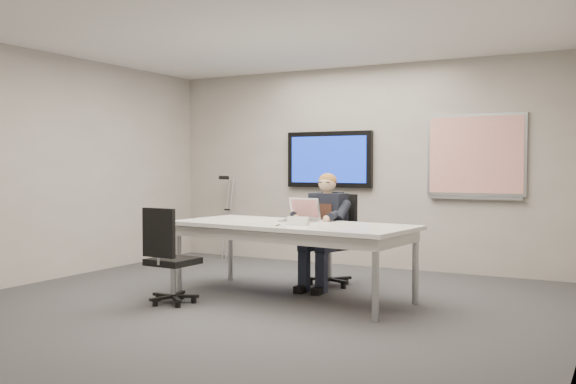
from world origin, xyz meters
The scene contains 14 objects.
floor centered at (0.00, 0.00, 0.00)m, with size 6.00×6.00×0.02m, color #3A3A3D.
ceiling centered at (0.00, 0.00, 2.80)m, with size 6.00×6.00×0.02m, color white.
wall_back centered at (0.00, 3.00, 1.40)m, with size 6.00×0.02×2.80m, color gray.
wall_left centered at (-3.00, 0.00, 1.40)m, with size 0.02×6.00×2.80m, color gray.
conference_table centered at (0.14, 0.60, 0.71)m, with size 2.69×1.34×0.80m.
tv_display centered at (-0.50, 2.95, 1.50)m, with size 1.30×0.09×0.80m.
whiteboard centered at (1.55, 2.97, 1.53)m, with size 1.25×0.08×1.10m.
office_chair_far centered at (0.22, 1.46, 0.34)m, with size 0.66×0.66×1.08m.
office_chair_near centered at (-0.80, -0.27, 0.31)m, with size 0.49×0.49×0.99m.
seated_person centered at (0.21, 1.21, 0.53)m, with size 0.43×0.74×1.33m.
crutch centered at (-2.15, 2.81, 0.64)m, with size 0.17×0.29×1.29m, color #9EA1A6, non-canonical shape.
laptop centered at (0.13, 0.84, 0.86)m, with size 0.36×0.33×0.25m.
name_tent centered at (0.31, 0.42, 0.85)m, with size 0.23×0.06×0.09m, color white, non-canonical shape.
pen centered at (0.16, 0.27, 0.81)m, with size 0.01×0.01×0.13m, color black.
Camera 1 is at (3.33, -5.40, 1.41)m, focal length 40.00 mm.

